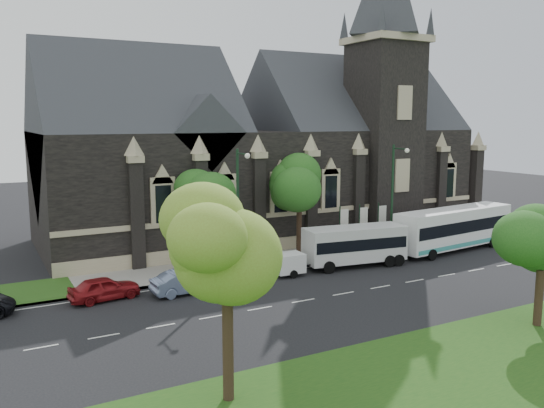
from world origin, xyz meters
TOP-DOWN VIEW (x-y plane):
  - ground at (0.00, 0.00)m, footprint 160.00×160.00m
  - sidewalk at (0.00, 9.50)m, footprint 80.00×5.00m
  - museum at (5.12, 18.78)m, footprint 40.00×17.70m
  - tree_park_near at (-11.77, -8.77)m, footprint 4.42×4.42m
  - tree_park_east at (6.18, -9.32)m, footprint 3.40×3.40m
  - tree_walk_right at (3.21, 10.71)m, footprint 4.08×4.08m
  - tree_walk_left at (-5.80, 10.70)m, footprint 3.91×3.91m
  - street_lamp_near at (10.00, 7.09)m, footprint 0.36×1.88m
  - street_lamp_mid at (-4.00, 7.09)m, footprint 0.36×1.88m
  - banner_flag_left at (6.29, 9.00)m, footprint 0.90×0.10m
  - banner_flag_center at (8.29, 9.00)m, footprint 0.90×0.10m
  - banner_flag_right at (10.29, 9.00)m, footprint 0.90×0.10m
  - tour_coach at (15.29, 5.43)m, footprint 12.47×3.96m
  - shuttle_bus at (4.76, 5.24)m, footprint 8.06×3.63m
  - box_trailer at (-1.00, 5.30)m, footprint 3.02×1.78m
  - sedan at (-8.74, 4.86)m, footprint 4.70×1.90m
  - car_far_red at (-13.70, 5.99)m, footprint 4.49×2.27m

SIDE VIEW (x-z plane):
  - ground at x=0.00m, z-range 0.00..0.00m
  - sidewalk at x=0.00m, z-range 0.00..0.15m
  - car_far_red at x=-13.70m, z-range 0.00..1.47m
  - sedan at x=-8.74m, z-range 0.00..1.52m
  - box_trailer at x=-1.00m, z-range 0.11..1.71m
  - shuttle_bus at x=4.76m, z-range 0.23..3.24m
  - tour_coach at x=15.29m, z-range 0.16..3.73m
  - banner_flag_left at x=6.29m, z-range 0.38..4.38m
  - banner_flag_center at x=8.29m, z-range 0.38..4.38m
  - banner_flag_right at x=10.29m, z-range 0.38..4.38m
  - tree_park_east at x=6.18m, z-range 1.48..7.76m
  - street_lamp_near at x=10.00m, z-range 0.61..9.61m
  - street_lamp_mid at x=-4.00m, z-range 0.61..9.61m
  - tree_walk_left at x=-5.80m, z-range 1.91..9.55m
  - tree_walk_right at x=3.21m, z-range 1.92..9.72m
  - tree_park_near at x=-11.77m, z-range 2.14..10.70m
  - museum at x=5.12m, z-range -6.78..23.12m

